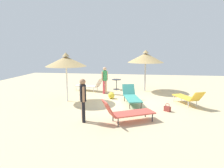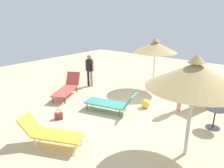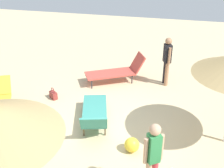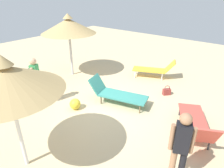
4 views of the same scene
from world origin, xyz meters
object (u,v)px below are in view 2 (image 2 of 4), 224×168
beach_ball (145,104)px  lounge_chair_center (206,97)px  parasol_umbrella_near_right (195,75)px  person_standing_edge (181,88)px  lounge_chair_far_right (112,103)px  side_table_round (215,115)px  handbag (59,116)px  parasol_umbrella_front (155,47)px  lounge_chair_far_left (50,133)px  person_standing_back (90,68)px  lounge_chair_near_left (67,87)px

beach_ball → lounge_chair_center: bearing=42.4°
parasol_umbrella_near_right → person_standing_edge: bearing=115.4°
lounge_chair_far_right → beach_ball: size_ratio=5.73×
side_table_round → handbag: bearing=-147.9°
parasol_umbrella_front → lounge_chair_far_left: parasol_umbrella_front is taller
side_table_round → person_standing_edge: bearing=158.0°
handbag → side_table_round: 5.61m
lounge_chair_far_left → parasol_umbrella_near_right: bearing=33.0°
person_standing_back → side_table_round: size_ratio=2.38×
lounge_chair_near_left → lounge_chair_center: (5.67, 2.92, -0.02)m
person_standing_edge → handbag: (-3.26, -3.57, -0.88)m
lounge_chair_near_left → person_standing_back: 1.83m
lounge_chair_far_left → person_standing_edge: size_ratio=1.11×
lounge_chair_near_left → person_standing_back: (-0.17, 1.73, 0.59)m
lounge_chair_near_left → lounge_chair_far_right: size_ratio=1.00×
lounge_chair_far_right → lounge_chair_near_left: bearing=178.4°
lounge_chair_far_right → person_standing_edge: bearing=41.3°
lounge_chair_near_left → lounge_chair_far_right: lounge_chair_near_left is taller
lounge_chair_far_left → lounge_chair_center: 6.58m
lounge_chair_near_left → handbag: (1.68, -1.83, -0.30)m
side_table_round → beach_ball: bearing=-179.9°
parasol_umbrella_near_right → lounge_chair_near_left: (-6.18, 0.89, -1.88)m
parasol_umbrella_near_right → lounge_chair_near_left: size_ratio=1.30×
lounge_chair_far_left → handbag: 1.72m
lounge_chair_far_left → handbag: (-1.20, 1.20, -0.30)m
lounge_chair_near_left → lounge_chair_far_left: (2.88, -3.03, 0.00)m
person_standing_back → person_standing_edge: 5.10m
person_standing_back → beach_ball: size_ratio=4.59×
parasol_umbrella_near_right → lounge_chair_far_left: 4.37m
lounge_chair_near_left → side_table_round: 6.52m
lounge_chair_far_left → side_table_round: lounge_chair_far_left is taller
parasol_umbrella_front → beach_ball: size_ratio=7.11×
lounge_chair_far_right → lounge_chair_far_left: 2.95m
lounge_chair_far_left → lounge_chair_far_right: bearing=90.3°
lounge_chair_near_left → lounge_chair_center: 6.38m
parasol_umbrella_front → parasol_umbrella_near_right: bearing=-52.3°
lounge_chair_far_right → person_standing_back: bearing=149.2°
parasol_umbrella_front → side_table_round: (3.63, -2.36, -1.74)m
lounge_chair_far_left → person_standing_edge: bearing=66.7°
person_standing_back → beach_ball: bearing=-8.6°
lounge_chair_far_left → beach_ball: bearing=78.6°
lounge_chair_center → side_table_round: size_ratio=2.92×
parasol_umbrella_near_right → person_standing_back: 6.99m
lounge_chair_far_left → parasol_umbrella_front: bearing=90.8°
lounge_chair_near_left → person_standing_edge: person_standing_edge is taller
parasol_umbrella_near_right → lounge_chair_center: (-0.52, 3.81, -1.91)m
parasol_umbrella_front → person_standing_back: bearing=-149.0°
parasol_umbrella_front → lounge_chair_far_right: size_ratio=1.24×
handbag → beach_ball: (2.04, 2.97, 0.06)m
lounge_chair_far_left → person_standing_edge: person_standing_edge is taller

